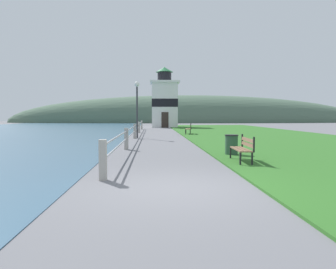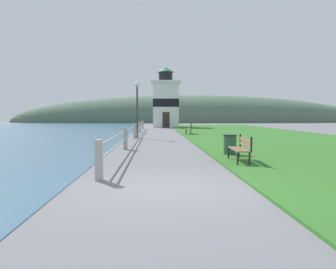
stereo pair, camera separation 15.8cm
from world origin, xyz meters
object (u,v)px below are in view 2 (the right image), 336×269
at_px(trash_bin, 230,145).
at_px(lamp_post, 137,99).
at_px(park_bench_midway, 190,128).
at_px(park_bench_near, 241,147).
at_px(lighthouse, 166,101).

bearing_deg(trash_bin, lamp_post, 112.27).
bearing_deg(park_bench_midway, park_bench_near, 97.36).
height_order(park_bench_midway, lamp_post, lamp_post).
relative_size(park_bench_near, lighthouse, 0.21).
bearing_deg(park_bench_near, lamp_post, -68.76).
distance_m(park_bench_midway, lighthouse, 16.98).
relative_size(lighthouse, lamp_post, 2.01).
relative_size(park_bench_near, park_bench_midway, 0.99).
xyz_separation_m(park_bench_near, park_bench_midway, (-0.02, 16.13, -0.00)).
bearing_deg(lamp_post, park_bench_near, -71.38).
bearing_deg(park_bench_near, park_bench_midway, -87.29).
distance_m(park_bench_near, lamp_post, 13.13).
distance_m(park_bench_near, lighthouse, 32.96).
xyz_separation_m(park_bench_midway, trash_bin, (0.10, -14.15, -0.11)).
xyz_separation_m(park_bench_near, lighthouse, (-1.46, 32.80, 2.90)).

